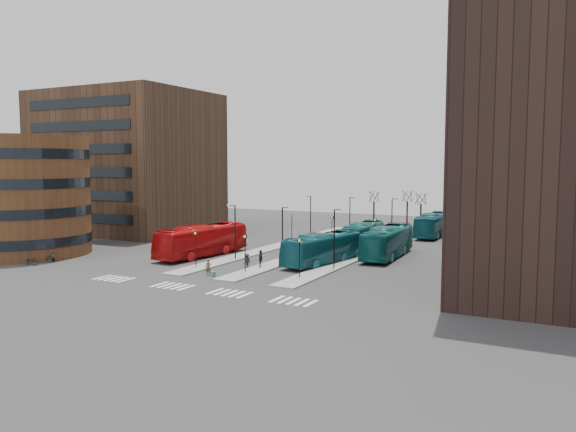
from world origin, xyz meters
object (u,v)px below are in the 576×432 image
at_px(teal_bus_c, 387,242).
at_px(bicycle_far, 47,259).
at_px(teal_bus_b, 363,234).
at_px(teal_bus_d, 434,225).
at_px(suitcase, 213,274).
at_px(commuter_b, 261,259).
at_px(traveller, 208,267).
at_px(red_bus, 202,240).
at_px(teal_bus_a, 322,248).
at_px(bicycle_mid, 52,257).
at_px(bicycle_near, 30,261).
at_px(commuter_c, 247,261).
at_px(commuter_a, 204,251).

distance_m(teal_bus_c, bicycle_far, 38.22).
xyz_separation_m(teal_bus_b, teal_bus_c, (5.64, -7.50, 0.26)).
xyz_separation_m(teal_bus_b, teal_bus_d, (6.14, 13.64, 0.21)).
bearing_deg(suitcase, commuter_b, 88.82).
xyz_separation_m(teal_bus_d, commuter_b, (-10.08, -33.88, -0.82)).
relative_size(traveller, commuter_b, 0.83).
distance_m(red_bus, teal_bus_a, 14.63).
bearing_deg(bicycle_mid, bicycle_near, -160.28).
xyz_separation_m(red_bus, traveller, (7.27, -9.01, -1.06)).
bearing_deg(red_bus, teal_bus_b, 56.01).
bearing_deg(commuter_c, bicycle_far, -61.40).
distance_m(red_bus, bicycle_far, 17.04).
xyz_separation_m(teal_bus_a, commuter_c, (-5.74, -6.23, -0.89)).
xyz_separation_m(teal_bus_a, commuter_b, (-4.59, -5.42, -0.72)).
height_order(red_bus, teal_bus_a, red_bus).
bearing_deg(suitcase, bicycle_mid, -160.71).
bearing_deg(commuter_c, bicycle_mid, -62.94).
relative_size(traveller, bicycle_near, 0.92).
bearing_deg(bicycle_far, bicycle_mid, -3.67).
bearing_deg(commuter_c, teal_bus_c, 152.33).
bearing_deg(commuter_b, teal_bus_d, -41.57).
relative_size(red_bus, commuter_b, 7.04).
height_order(suitcase, teal_bus_d, teal_bus_d).
bearing_deg(suitcase, teal_bus_b, 93.58).
xyz_separation_m(commuter_c, bicycle_near, (-21.50, -9.02, -0.33)).
distance_m(teal_bus_a, commuter_a, 14.07).
bearing_deg(commuter_b, commuter_a, 48.25).
height_order(commuter_b, bicycle_mid, commuter_b).
xyz_separation_m(red_bus, teal_bus_b, (13.85, 16.78, -0.30)).
relative_size(teal_bus_a, commuter_c, 7.74).
relative_size(suitcase, bicycle_far, 0.34).
height_order(traveller, commuter_c, traveller).
xyz_separation_m(teal_bus_a, bicycle_far, (-27.25, -13.17, -1.26)).
xyz_separation_m(teal_bus_a, traveller, (-7.23, -10.98, -0.88)).
relative_size(teal_bus_a, teal_bus_c, 0.92).
bearing_deg(commuter_b, teal_bus_b, -36.02).
xyz_separation_m(red_bus, commuter_b, (9.90, -3.45, -0.91)).
bearing_deg(traveller, teal_bus_b, 55.50).
xyz_separation_m(teal_bus_d, bicycle_near, (-32.74, -43.72, -1.31)).
height_order(commuter_c, bicycle_near, commuter_c).
height_order(red_bus, bicycle_near, red_bus).
relative_size(teal_bus_d, bicycle_near, 7.44).
bearing_deg(bicycle_near, bicycle_far, -12.22).
xyz_separation_m(traveller, commuter_a, (-6.56, 8.33, -0.01)).
bearing_deg(commuter_b, bicycle_near, 88.47).
height_order(red_bus, teal_bus_d, red_bus).
relative_size(red_bus, commuter_c, 8.58).
distance_m(red_bus, commuter_a, 1.46).
bearing_deg(traveller, teal_bus_d, 51.92).
relative_size(red_bus, bicycle_near, 7.82).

